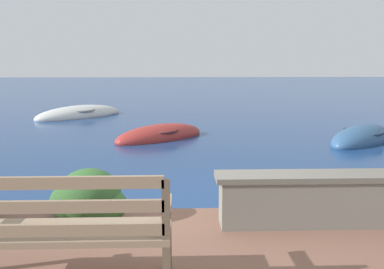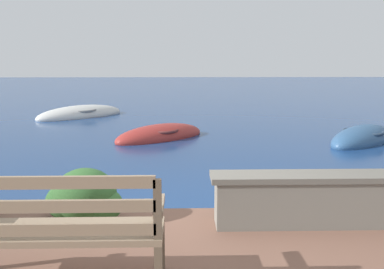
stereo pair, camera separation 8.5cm
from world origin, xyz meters
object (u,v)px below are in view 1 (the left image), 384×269
Objects in this scene: park_bench at (62,228)px; rowboat_far at (79,115)px; rowboat_nearest at (362,139)px; rowboat_mid at (160,136)px.

park_bench is 11.70m from rowboat_far.
rowboat_nearest is (5.26, 6.77, -0.65)m from park_bench.
rowboat_far is (-2.46, 11.42, -0.65)m from park_bench.
park_bench is at bearing -133.06° from rowboat_mid.
park_bench is 8.60m from rowboat_nearest.
park_bench reaches higher than rowboat_far.
rowboat_nearest is at bearing -46.35° from rowboat_mid.
rowboat_nearest is at bearing 58.11° from park_bench.
rowboat_nearest is 9.01m from rowboat_far.
rowboat_nearest is 0.99× the size of rowboat_mid.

